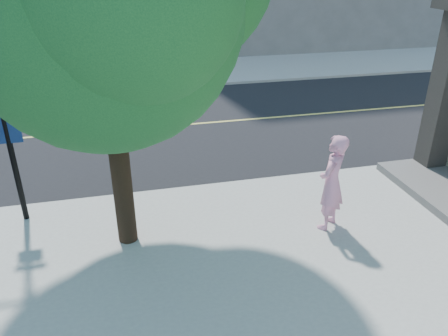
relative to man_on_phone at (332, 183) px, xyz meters
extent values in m
plane|color=black|center=(-6.00, 2.33, -1.11)|extent=(140.00, 140.00, 0.00)
cube|color=black|center=(-6.00, 6.83, -1.10)|extent=(140.00, 9.00, 0.01)
cube|color=#ACADA5|center=(7.50, 23.83, -1.05)|extent=(29.00, 25.00, 0.12)
cube|color=#35302B|center=(3.70, 1.83, 1.11)|extent=(0.55, 0.55, 4.20)
imported|color=pink|center=(0.00, 0.00, 0.00)|extent=(0.85, 0.83, 1.97)
cylinder|color=black|center=(-3.95, 0.46, 0.82)|extent=(0.36, 0.36, 3.61)
sphere|color=#246E2D|center=(-3.95, 0.46, 3.23)|extent=(4.42, 4.42, 4.42)
cylinder|color=black|center=(-6.00, 1.72, 0.99)|extent=(0.11, 0.11, 3.94)
cube|color=white|center=(-5.95, 1.70, 1.46)|extent=(0.52, 0.04, 0.19)
cube|color=navy|center=(-5.95, 1.70, 0.99)|extent=(0.42, 0.04, 0.52)
camera|label=1|loc=(-3.79, -6.86, 3.98)|focal=35.25mm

